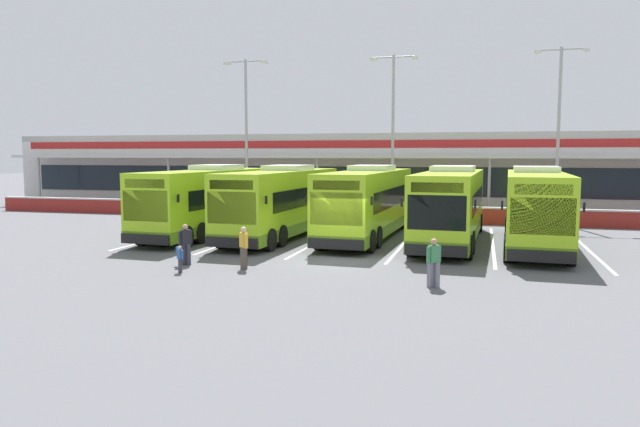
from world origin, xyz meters
name	(u,v)px	position (x,y,z in m)	size (l,w,h in m)	color
ground_plane	(337,260)	(0.00, 0.00, 0.00)	(200.00, 200.00, 0.00)	#56565B
terminal_building	(412,170)	(0.00, 26.91, 3.01)	(70.00, 13.00, 6.00)	silver
red_barrier_wall	(390,213)	(0.00, 14.50, 0.56)	(60.00, 0.40, 1.10)	maroon
coach_bus_leftmost	(209,202)	(-8.60, 5.93, 1.79)	(3.28, 12.24, 3.78)	#9ED11E
coach_bus_left_centre	(282,203)	(-4.44, 5.98, 1.79)	(3.28, 12.24, 3.78)	#9ED11E
coach_bus_centre	(368,204)	(0.01, 6.76, 1.79)	(3.28, 12.24, 3.78)	#9ED11E
coach_bus_right_centre	(451,207)	(4.26, 6.12, 1.79)	(3.28, 12.24, 3.78)	#9ED11E
coach_bus_rightmost	(535,209)	(8.17, 5.78, 1.79)	(3.28, 12.24, 3.78)	#9ED11E
bay_stripe_far_west	(179,233)	(-10.50, 6.00, 0.00)	(0.14, 13.00, 0.01)	silver
bay_stripe_west	(250,235)	(-6.30, 6.00, 0.00)	(0.14, 13.00, 0.01)	silver
bay_stripe_mid_west	(325,238)	(-2.10, 6.00, 0.00)	(0.14, 13.00, 0.01)	silver
bay_stripe_centre	(406,241)	(2.10, 6.00, 0.00)	(0.14, 13.00, 0.01)	silver
bay_stripe_mid_east	(493,245)	(6.30, 6.00, 0.00)	(0.14, 13.00, 0.01)	silver
bay_stripe_east	(587,248)	(10.50, 6.00, 0.00)	(0.14, 13.00, 0.01)	silver
pedestrian_with_handbag	(185,243)	(-5.50, -2.71, 0.86)	(0.57, 0.57, 1.62)	#33333D
pedestrian_in_dark_coat	(434,261)	(4.26, -4.17, 0.87)	(0.45, 0.44, 1.62)	slate
pedestrian_child	(180,258)	(-4.95, -4.15, 0.54)	(0.32, 0.25, 1.00)	#33333D
pedestrian_near_bin	(244,246)	(-2.95, -2.88, 0.87)	(0.45, 0.45, 1.62)	#4C4238
lamp_post_west	(246,127)	(-10.51, 16.01, 6.29)	(3.24, 0.28, 11.00)	#9E9EA3
lamp_post_centre	(393,126)	(-0.20, 16.88, 6.29)	(3.24, 0.28, 11.00)	#9E9EA3
lamp_post_east	(559,123)	(10.28, 16.72, 6.29)	(3.24, 0.28, 11.00)	#9E9EA3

